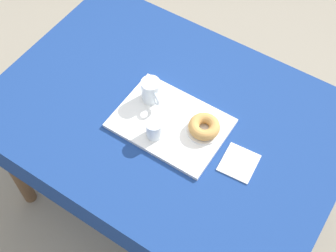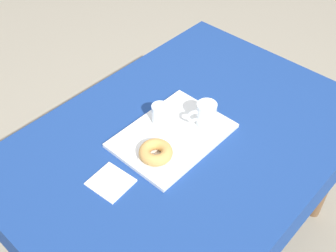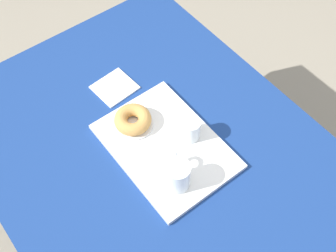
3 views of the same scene
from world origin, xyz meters
name	(u,v)px [view 1 (image 1 of 3)]	position (x,y,z in m)	size (l,w,h in m)	color
ground_plane	(168,196)	(0.00, 0.00, 0.00)	(6.00, 6.00, 0.00)	gray
dining_table	(168,127)	(0.00, 0.00, 0.67)	(1.41, 1.00, 0.76)	navy
serving_tray	(171,123)	(0.04, -0.04, 0.77)	(0.43, 0.31, 0.02)	white
tea_mug_left	(151,91)	(-0.09, 0.02, 0.83)	(0.11, 0.08, 0.10)	white
water_glass_near	(154,130)	(0.02, -0.12, 0.82)	(0.06, 0.06, 0.08)	white
donut_plate_left	(204,130)	(0.17, 0.00, 0.78)	(0.13, 0.13, 0.01)	white
sugar_donut_left	(204,127)	(0.17, 0.00, 0.81)	(0.12, 0.12, 0.04)	tan
paper_napkin	(239,163)	(0.34, -0.04, 0.77)	(0.12, 0.13, 0.01)	white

